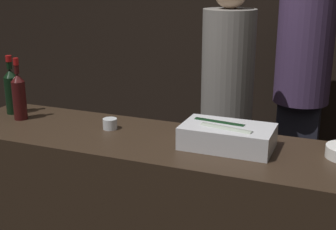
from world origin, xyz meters
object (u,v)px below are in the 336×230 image
(person_in_hoodie, at_px, (302,80))
(candle_votive, at_px, (110,124))
(red_wine_bottle_burgundy, at_px, (12,89))
(red_wine_bottle_tall, at_px, (19,95))
(ice_bin_with_bottles, at_px, (227,136))
(person_blond_tee, at_px, (227,95))

(person_in_hoodie, bearing_deg, candle_votive, -74.87)
(red_wine_bottle_burgundy, bearing_deg, red_wine_bottle_tall, -34.03)
(ice_bin_with_bottles, bearing_deg, red_wine_bottle_burgundy, 176.65)
(ice_bin_with_bottles, relative_size, person_blond_tee, 0.24)
(person_in_hoodie, bearing_deg, red_wine_bottle_burgundy, -91.97)
(candle_votive, bearing_deg, red_wine_bottle_burgundy, 176.25)
(candle_votive, xyz_separation_m, person_blond_tee, (0.37, 0.93, -0.03))
(ice_bin_with_bottles, xyz_separation_m, candle_votive, (-0.62, 0.03, -0.03))
(ice_bin_with_bottles, distance_m, red_wine_bottle_tall, 1.16)
(person_in_hoodie, relative_size, person_blond_tee, 1.04)
(red_wine_bottle_burgundy, xyz_separation_m, person_blond_tee, (1.01, 0.88, -0.14))
(ice_bin_with_bottles, bearing_deg, candle_votive, 177.07)
(red_wine_bottle_tall, xyz_separation_m, person_in_hoodie, (1.32, 1.48, -0.11))
(person_blond_tee, bearing_deg, red_wine_bottle_tall, 2.34)
(person_in_hoodie, bearing_deg, person_blond_tee, -85.43)
(red_wine_bottle_burgundy, bearing_deg, candle_votive, -3.75)
(candle_votive, height_order, person_blond_tee, person_blond_tee)
(ice_bin_with_bottles, distance_m, person_blond_tee, 0.99)
(person_blond_tee, bearing_deg, candle_votive, 23.93)
(ice_bin_with_bottles, xyz_separation_m, red_wine_bottle_burgundy, (-1.27, 0.07, 0.08))
(red_wine_bottle_burgundy, distance_m, person_in_hoodie, 2.01)
(red_wine_bottle_tall, distance_m, person_in_hoodie, 1.98)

